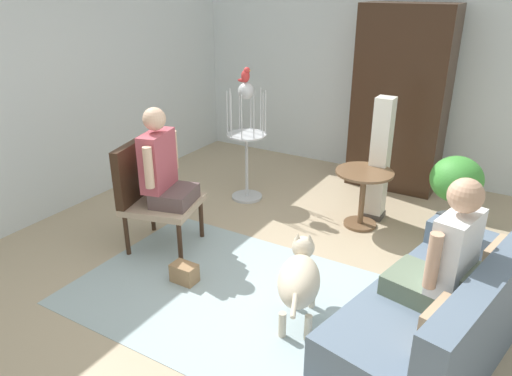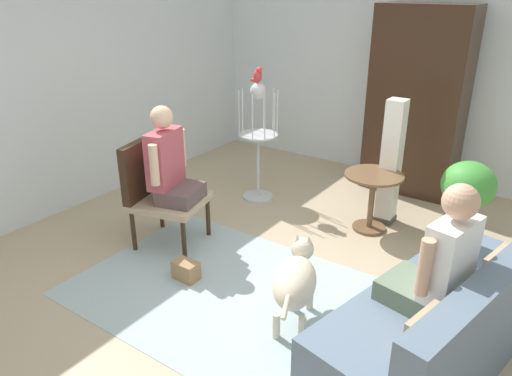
{
  "view_description": "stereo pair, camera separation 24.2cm",
  "coord_description": "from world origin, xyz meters",
  "views": [
    {
      "loc": [
        1.63,
        -3.03,
        2.36
      ],
      "look_at": [
        -0.11,
        -0.1,
        0.91
      ],
      "focal_mm": 33.9,
      "sensor_mm": 36.0,
      "label": 1
    },
    {
      "loc": [
        1.84,
        -2.89,
        2.36
      ],
      "look_at": [
        -0.11,
        -0.1,
        0.91
      ],
      "focal_mm": 33.9,
      "sensor_mm": 36.0,
      "label": 2
    }
  ],
  "objects": [
    {
      "name": "person_on_armchair",
      "position": [
        -1.2,
        0.08,
        0.83
      ],
      "size": [
        0.5,
        0.56,
        0.89
      ],
      "color": "brown"
    },
    {
      "name": "parrot",
      "position": [
        -1.15,
        1.43,
        1.44
      ],
      "size": [
        0.17,
        0.1,
        0.17
      ],
      "color": "red",
      "rests_on": "bird_cage_stand"
    },
    {
      "name": "handbag",
      "position": [
        -0.68,
        -0.33,
        0.08
      ],
      "size": [
        0.22,
        0.14,
        0.17
      ],
      "primitive_type": "cube",
      "color": "#99724C",
      "rests_on": "ground"
    },
    {
      "name": "column_lamp",
      "position": [
        0.32,
        1.71,
        0.65
      ],
      "size": [
        0.2,
        0.2,
        1.32
      ],
      "color": "#4C4742",
      "rests_on": "ground"
    },
    {
      "name": "armchair",
      "position": [
        -1.36,
        0.03,
        0.58
      ],
      "size": [
        0.77,
        0.75,
        1.02
      ],
      "color": "#382316",
      "rests_on": "ground"
    },
    {
      "name": "couch",
      "position": [
        1.36,
        -0.15,
        0.31
      ],
      "size": [
        1.16,
        1.85,
        0.82
      ],
      "color": "slate",
      "rests_on": "ground"
    },
    {
      "name": "area_rug",
      "position": [
        0.08,
        -0.28,
        0.0
      ],
      "size": [
        3.16,
        1.81,
        0.01
      ],
      "primitive_type": "cube",
      "color": "#9EB2B7",
      "rests_on": "ground"
    },
    {
      "name": "bird_cage_stand",
      "position": [
        -1.14,
        1.43,
        0.76
      ],
      "size": [
        0.45,
        0.45,
        1.37
      ],
      "color": "silver",
      "rests_on": "ground"
    },
    {
      "name": "person_on_couch",
      "position": [
        1.31,
        -0.17,
        0.79
      ],
      "size": [
        0.55,
        0.53,
        0.88
      ],
      "color": "#5D6D59"
    },
    {
      "name": "armoire_cabinet",
      "position": [
        0.21,
        2.74,
        1.08
      ],
      "size": [
        1.05,
        0.56,
        2.16
      ],
      "primitive_type": "cube",
      "color": "#382316",
      "rests_on": "ground"
    },
    {
      "name": "potted_plant",
      "position": [
        1.09,
        1.66,
        0.55
      ],
      "size": [
        0.5,
        0.5,
        0.84
      ],
      "color": "#4C5156",
      "rests_on": "ground"
    },
    {
      "name": "left_wall",
      "position": [
        -2.8,
        0.3,
        1.31
      ],
      "size": [
        0.12,
        6.79,
        2.63
      ],
      "primitive_type": "cube",
      "color": "silver",
      "rests_on": "ground"
    },
    {
      "name": "back_wall",
      "position": [
        0.0,
        3.15,
        1.31
      ],
      "size": [
        6.07,
        0.12,
        2.63
      ],
      "primitive_type": "cube",
      "color": "silver",
      "rests_on": "ground"
    },
    {
      "name": "round_end_table",
      "position": [
        0.25,
        1.44,
        0.41
      ],
      "size": [
        0.59,
        0.59,
        0.61
      ],
      "color": "brown",
      "rests_on": "ground"
    },
    {
      "name": "dog",
      "position": [
        0.37,
        -0.28,
        0.36
      ],
      "size": [
        0.48,
        0.82,
        0.57
      ],
      "color": "beige",
      "rests_on": "ground"
    },
    {
      "name": "ground_plane",
      "position": [
        0.0,
        0.0,
        0.0
      ],
      "size": [
        7.42,
        7.42,
        0.0
      ],
      "primitive_type": "plane",
      "color": "tan"
    }
  ]
}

